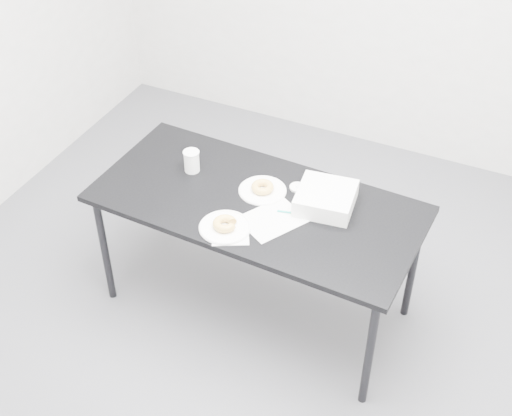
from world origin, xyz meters
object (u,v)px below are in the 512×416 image
at_px(plate_near, 225,227).
at_px(bakery_box, 326,198).
at_px(table, 257,210).
at_px(scorecard, 272,219).
at_px(donut_far, 263,187).
at_px(plate_far, 262,190).
at_px(coffee_cup, 192,161).
at_px(pen, 291,213).
at_px(donut_near, 225,224).

xyz_separation_m(plate_near, bakery_box, (0.37, 0.36, 0.04)).
height_order(table, scorecard, scorecard).
bearing_deg(donut_far, plate_far, 0.00).
bearing_deg(plate_far, coffee_cup, 179.53).
bearing_deg(plate_far, scorecard, -53.20).
height_order(table, pen, pen).
xyz_separation_m(donut_far, coffee_cup, (-0.40, 0.00, 0.03)).
distance_m(table, donut_far, 0.12).
distance_m(scorecard, donut_near, 0.23).
distance_m(scorecard, coffee_cup, 0.57).
bearing_deg(donut_near, scorecard, 40.68).
bearing_deg(bakery_box, table, -167.74).
height_order(scorecard, coffee_cup, coffee_cup).
relative_size(pen, coffee_cup, 1.12).
distance_m(plate_near, donut_far, 0.33).
distance_m(table, donut_near, 0.26).
height_order(scorecard, donut_near, donut_near).
xyz_separation_m(pen, donut_near, (-0.24, -0.23, 0.02)).
distance_m(donut_near, donut_far, 0.33).
bearing_deg(scorecard, plate_far, 156.83).
relative_size(pen, donut_near, 1.16).
distance_m(plate_near, bakery_box, 0.51).
bearing_deg(table, scorecard, -33.74).
bearing_deg(donut_near, table, 78.12).
height_order(donut_near, donut_far, donut_near).
distance_m(plate_far, bakery_box, 0.33).
relative_size(donut_near, bakery_box, 0.42).
bearing_deg(plate_far, donut_near, -97.30).
relative_size(plate_far, coffee_cup, 2.02).
bearing_deg(coffee_cup, scorecard, -18.78).
bearing_deg(donut_near, coffee_cup, 137.14).
bearing_deg(coffee_cup, table, -12.37).
xyz_separation_m(pen, plate_far, (-0.20, 0.10, -0.00)).
bearing_deg(coffee_cup, donut_far, -0.47).
relative_size(pen, bakery_box, 0.49).
distance_m(donut_near, bakery_box, 0.51).
relative_size(donut_far, coffee_cup, 0.95).
xyz_separation_m(donut_near, bakery_box, (0.37, 0.36, 0.02)).
distance_m(pen, plate_near, 0.33).
bearing_deg(table, plate_near, -99.24).
xyz_separation_m(table, bakery_box, (0.32, 0.11, 0.10)).
bearing_deg(scorecard, table, 173.65).
bearing_deg(donut_near, pen, 43.62).
xyz_separation_m(pen, coffee_cup, (-0.60, 0.11, 0.05)).
bearing_deg(donut_far, scorecard, -53.20).
relative_size(coffee_cup, bakery_box, 0.44).
relative_size(table, coffee_cup, 13.94).
distance_m(table, plate_far, 0.11).
xyz_separation_m(scorecard, donut_near, (-0.18, -0.15, 0.03)).
xyz_separation_m(scorecard, pen, (0.06, 0.08, 0.01)).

